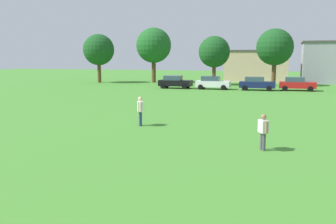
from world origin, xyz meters
TOP-DOWN VIEW (x-y plane):
  - ground_plane at (0.00, 30.00)m, footprint 160.00×160.00m
  - adult_bystander at (7.83, 14.21)m, footprint 0.51×0.70m
  - bystander_near_trees at (0.43, 18.30)m, footprint 0.53×0.77m
  - parked_car_black_0 at (-5.10, 45.18)m, footprint 4.30×2.02m
  - parked_car_white_1 at (-0.09, 45.24)m, footprint 4.30×2.02m
  - parked_car_navy_2 at (5.42, 45.35)m, footprint 4.30×2.02m
  - parked_car_red_3 at (10.19, 46.17)m, footprint 4.30×2.02m
  - tree_far_left at (-19.88, 52.49)m, footprint 4.96×4.96m
  - tree_left at (-11.58, 55.38)m, footprint 5.63×5.63m
  - tree_right at (-1.28, 52.82)m, footprint 4.60×4.60m
  - tree_far_right at (7.23, 53.59)m, footprint 5.20×5.20m
  - house_left at (4.19, 62.72)m, footprint 10.57×6.30m
  - house_right at (15.81, 62.72)m, footprint 9.28×8.04m

SIDE VIEW (x-z plane):
  - ground_plane at x=0.00m, z-range 0.00..0.00m
  - parked_car_black_0 at x=-5.10m, z-range 0.02..1.70m
  - parked_car_white_1 at x=-0.09m, z-range 0.02..1.70m
  - parked_car_navy_2 at x=5.42m, z-range 0.02..1.70m
  - parked_car_red_3 at x=10.19m, z-range 0.02..1.70m
  - adult_bystander at x=7.83m, z-range 0.15..1.78m
  - bystander_near_trees at x=0.43m, z-range 0.16..1.92m
  - house_left at x=4.19m, z-range 0.01..5.25m
  - house_right at x=15.81m, z-range 0.01..6.56m
  - tree_right at x=-1.28m, z-range 1.25..8.42m
  - tree_far_left at x=-19.88m, z-range 1.35..9.09m
  - tree_far_right at x=7.23m, z-range 1.42..9.52m
  - tree_left at x=-11.58m, z-range 1.54..10.31m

